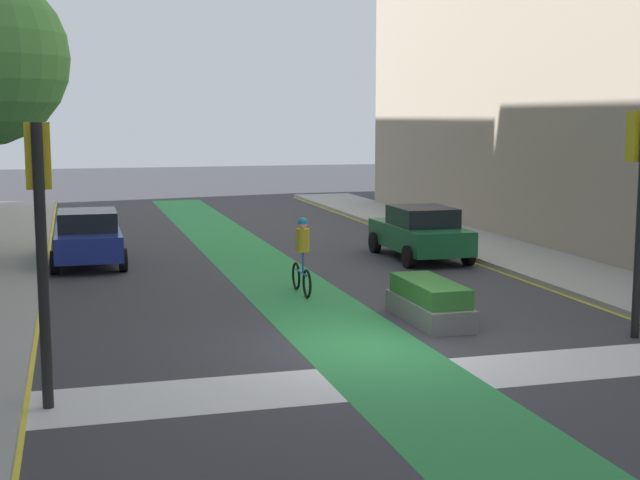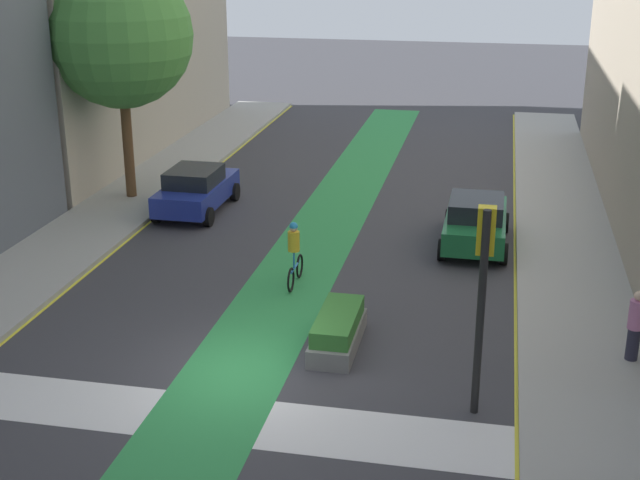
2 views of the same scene
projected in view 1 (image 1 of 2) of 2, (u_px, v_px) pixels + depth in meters
The scene contains 10 objects.
ground_plane at pixel (371, 347), 16.34m from camera, with size 120.00×120.00×0.00m, color #38383D.
bike_lane_paint at pixel (363, 348), 16.30m from camera, with size 2.40×60.00×0.01m, color #2D8C47.
crosswalk_band at pixel (411, 378), 14.44m from camera, with size 12.00×1.80×0.01m, color silver.
curb_stripe_left at pixel (29, 372), 14.74m from camera, with size 0.16×60.00×0.01m, color yellow.
traffic_signal_near_right at pixel (639, 180), 16.76m from camera, with size 0.35×0.52×4.31m.
traffic_signal_near_left at pixel (40, 209), 12.67m from camera, with size 0.35×0.52×4.13m.
car_green_right_far at pixel (420, 232), 26.38m from camera, with size 2.03×4.21×1.57m.
car_blue_left_far at pixel (88, 237), 25.35m from camera, with size 2.04×4.21×1.57m.
cyclist_in_lane at pixel (302, 254), 21.07m from camera, with size 0.32×1.73×1.86m.
median_planter at pixel (430, 302), 18.38m from camera, with size 0.98×2.63×0.85m.
Camera 1 is at (-5.20, -15.07, 4.21)m, focal length 49.93 mm.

